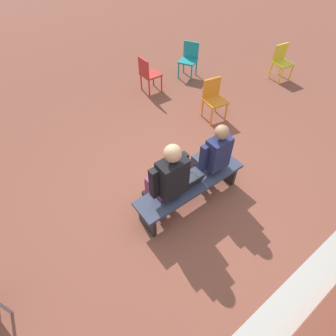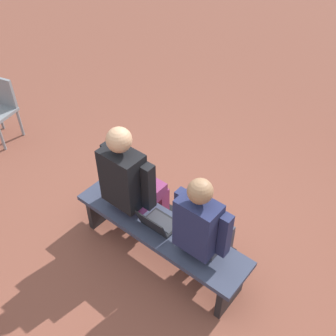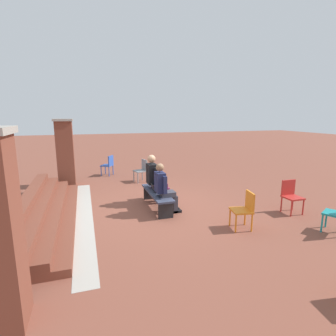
{
  "view_description": "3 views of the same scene",
  "coord_description": "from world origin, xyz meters",
  "px_view_note": "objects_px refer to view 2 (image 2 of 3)",
  "views": [
    {
      "loc": [
        1.78,
        1.79,
        3.39
      ],
      "look_at": [
        0.4,
        -0.04,
        1.0
      ],
      "focal_mm": 28.0,
      "sensor_mm": 36.0,
      "label": 1
    },
    {
      "loc": [
        -1.58,
        1.79,
        3.24
      ],
      "look_at": [
        0.22,
        -0.41,
        0.77
      ],
      "focal_mm": 42.0,
      "sensor_mm": 36.0,
      "label": 2
    },
    {
      "loc": [
        -6.58,
        1.79,
        2.48
      ],
      "look_at": [
        0.16,
        -0.38,
        1.05
      ],
      "focal_mm": 28.0,
      "sensor_mm": 36.0,
      "label": 3
    }
  ],
  "objects_px": {
    "person_student": "(204,228)",
    "person_adult": "(132,181)",
    "laptop": "(158,223)",
    "bench": "(160,233)"
  },
  "relations": [
    {
      "from": "bench",
      "to": "person_student",
      "type": "bearing_deg",
      "value": -171.54
    },
    {
      "from": "bench",
      "to": "laptop",
      "type": "height_order",
      "value": "laptop"
    },
    {
      "from": "person_student",
      "to": "person_adult",
      "type": "height_order",
      "value": "person_adult"
    },
    {
      "from": "bench",
      "to": "laptop",
      "type": "xyz_separation_m",
      "value": [
        0.01,
        0.01,
        0.15
      ]
    },
    {
      "from": "person_student",
      "to": "person_adult",
      "type": "relative_size",
      "value": 0.93
    },
    {
      "from": "bench",
      "to": "laptop",
      "type": "bearing_deg",
      "value": 42.87
    },
    {
      "from": "person_student",
      "to": "laptop",
      "type": "height_order",
      "value": "person_student"
    },
    {
      "from": "person_student",
      "to": "person_adult",
      "type": "bearing_deg",
      "value": -0.38
    },
    {
      "from": "laptop",
      "to": "person_student",
      "type": "bearing_deg",
      "value": -170.29
    },
    {
      "from": "person_adult",
      "to": "laptop",
      "type": "relative_size",
      "value": 4.38
    }
  ]
}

